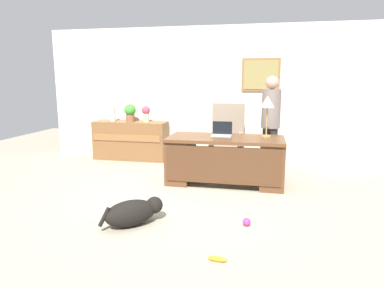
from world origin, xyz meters
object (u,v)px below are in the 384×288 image
(armchair, at_px, (227,140))
(dog_lying, at_px, (133,212))
(credenza, at_px, (131,140))
(potted_plant, at_px, (130,112))
(vase_with_flowers, at_px, (146,113))
(person_standing, at_px, (270,124))
(laptop, at_px, (222,132))
(desk, at_px, (225,158))
(vase_empty, at_px, (113,114))
(dog_toy_bone, at_px, (217,259))
(dog_toy_ball, at_px, (247,222))
(desk_lamp, at_px, (267,104))

(armchair, height_order, dog_lying, armchair)
(credenza, height_order, potted_plant, potted_plant)
(vase_with_flowers, xyz_separation_m, potted_plant, (-0.35, 0.00, 0.01))
(person_standing, distance_m, laptop, 0.97)
(desk, distance_m, armchair, 1.01)
(vase_with_flowers, xyz_separation_m, vase_empty, (-0.74, 0.00, -0.04))
(person_standing, bearing_deg, desk, -133.38)
(armchair, relative_size, dog_toy_bone, 6.62)
(desk, distance_m, person_standing, 1.13)
(credenza, height_order, dog_toy_bone, credenza)
(vase_with_flowers, bearing_deg, dog_toy_bone, -62.01)
(desk, bearing_deg, dog_lying, -115.01)
(potted_plant, xyz_separation_m, dog_toy_bone, (2.33, -3.73, -0.97))
(desk, xyz_separation_m, vase_with_flowers, (-1.78, 1.31, 0.57))
(armchair, relative_size, dog_toy_ball, 13.04)
(desk, bearing_deg, person_standing, 46.62)
(dog_lying, distance_m, vase_with_flowers, 3.37)
(armchair, height_order, desk_lamp, desk_lamp)
(armchair, xyz_separation_m, vase_empty, (-2.44, 0.32, 0.42))
(credenza, xyz_separation_m, armchair, (2.05, -0.31, 0.13))
(credenza, bearing_deg, dog_toy_bone, -57.99)
(armchair, relative_size, potted_plant, 3.36)
(credenza, bearing_deg, person_standing, -11.37)
(dog_toy_ball, bearing_deg, laptop, 106.29)
(vase_with_flowers, height_order, vase_empty, vase_with_flowers)
(vase_with_flowers, bearing_deg, potted_plant, 180.00)
(desk, height_order, desk_lamp, desk_lamp)
(laptop, distance_m, vase_with_flowers, 2.05)
(desk_lamp, xyz_separation_m, vase_with_flowers, (-2.41, 1.14, -0.29))
(person_standing, xyz_separation_m, vase_empty, (-3.22, 0.57, 0.05))
(desk_lamp, relative_size, dog_toy_ball, 7.02)
(armchair, bearing_deg, laptop, -90.25)
(dog_lying, xyz_separation_m, vase_with_flowers, (-0.93, 3.13, 0.82))
(laptop, distance_m, dog_toy_bone, 2.72)
(person_standing, height_order, vase_with_flowers, person_standing)
(dog_lying, xyz_separation_m, potted_plant, (-1.27, 3.13, 0.84))
(credenza, bearing_deg, dog_lying, -67.80)
(vase_empty, bearing_deg, credenza, -0.20)
(desk_lamp, bearing_deg, laptop, -179.61)
(credenza, bearing_deg, vase_with_flowers, 0.22)
(person_standing, xyz_separation_m, potted_plant, (-2.82, 0.57, 0.10))
(dog_toy_bone, bearing_deg, armchair, 94.71)
(desk, height_order, credenza, credenza)
(credenza, bearing_deg, vase_empty, 179.80)
(desk_lamp, height_order, vase_empty, desk_lamp)
(armchair, xyz_separation_m, dog_lying, (-0.77, -2.82, -0.37))
(desk, bearing_deg, potted_plant, 148.28)
(desk_lamp, height_order, dog_toy_ball, desk_lamp)
(vase_empty, bearing_deg, dog_toy_bone, -53.92)
(desk, xyz_separation_m, dog_toy_ball, (0.43, -1.58, -0.36))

